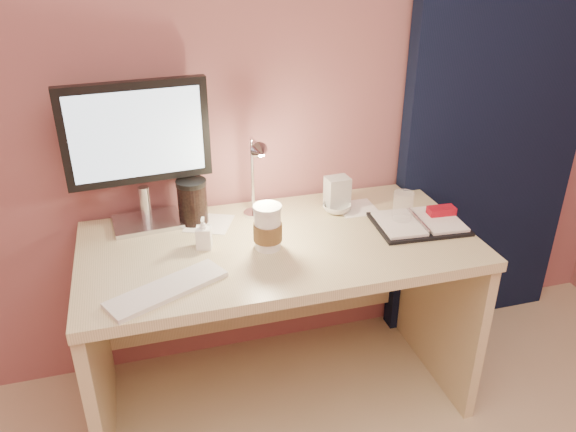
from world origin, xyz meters
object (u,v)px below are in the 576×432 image
object	(u,v)px
coffee_cup	(268,228)
desk_lamp	(257,173)
bowl	(337,208)
product_box	(337,193)
planner	(421,222)
monitor	(137,143)
lotion_bottle	(204,233)
keyboard	(167,289)
clear_cup	(403,209)
dark_jar	(193,204)
desk	(275,283)

from	to	relation	value
coffee_cup	desk_lamp	world-z (taller)	desk_lamp
bowl	product_box	bearing A→B (deg)	69.85
product_box	desk_lamp	distance (m)	0.37
desk_lamp	planner	bearing A→B (deg)	-17.47
monitor	lotion_bottle	world-z (taller)	monitor
keyboard	planner	world-z (taller)	planner
monitor	desk_lamp	world-z (taller)	monitor
bowl	clear_cup	bearing A→B (deg)	-39.92
monitor	product_box	size ratio (longest dim) A/B	4.05
lotion_bottle	product_box	size ratio (longest dim) A/B	0.86
monitor	keyboard	world-z (taller)	monitor
coffee_cup	bowl	bearing A→B (deg)	31.30
monitor	dark_jar	xyz separation A→B (m)	(0.17, -0.03, -0.25)
bowl	desk_lamp	bearing A→B (deg)	-176.25
bowl	coffee_cup	bearing A→B (deg)	-148.70
keyboard	product_box	bearing A→B (deg)	3.97
monitor	dark_jar	world-z (taller)	monitor
coffee_cup	desk	bearing A→B (deg)	65.53
planner	clear_cup	world-z (taller)	clear_cup
keyboard	bowl	bearing A→B (deg)	2.58
coffee_cup	product_box	world-z (taller)	coffee_cup
keyboard	coffee_cup	distance (m)	0.41
desk	clear_cup	xyz separation A→B (m)	(0.48, -0.08, 0.29)
desk	coffee_cup	bearing A→B (deg)	-114.47
monitor	keyboard	bearing A→B (deg)	-91.15
desk	coffee_cup	distance (m)	0.33
bowl	lotion_bottle	xyz separation A→B (m)	(-0.54, -0.14, 0.04)
clear_cup	bowl	bearing A→B (deg)	140.08
desk	planner	world-z (taller)	planner
desk	dark_jar	world-z (taller)	dark_jar
bowl	lotion_bottle	bearing A→B (deg)	-165.70
desk_lamp	keyboard	bearing A→B (deg)	-137.37
clear_cup	dark_jar	xyz separation A→B (m)	(-0.75, 0.23, 0.01)
desk	keyboard	distance (m)	0.56
lotion_bottle	product_box	xyz separation A→B (m)	(0.55, 0.17, 0.01)
monitor	product_box	xyz separation A→B (m)	(0.73, -0.07, -0.26)
monitor	bowl	size ratio (longest dim) A/B	4.90
keyboard	coffee_cup	world-z (taller)	coffee_cup
keyboard	bowl	world-z (taller)	bowl
planner	lotion_bottle	xyz separation A→B (m)	(-0.81, 0.05, 0.04)
keyboard	lotion_bottle	distance (m)	0.29
keyboard	desk_lamp	world-z (taller)	desk_lamp
clear_cup	keyboard	bearing A→B (deg)	-166.66
coffee_cup	keyboard	bearing A→B (deg)	-154.00
monitor	coffee_cup	xyz separation A→B (m)	(0.40, -0.29, -0.25)
desk	clear_cup	world-z (taller)	clear_cup
desk	clear_cup	size ratio (longest dim) A/B	10.70
monitor	planner	size ratio (longest dim) A/B	1.57
monitor	product_box	world-z (taller)	monitor
lotion_bottle	desk_lamp	xyz separation A→B (m)	(0.22, 0.12, 0.15)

